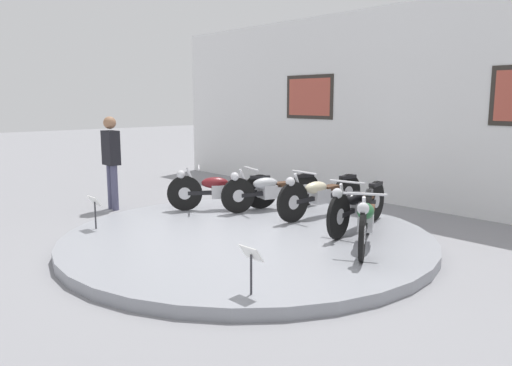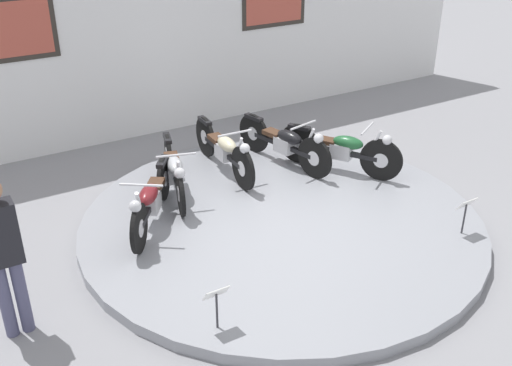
% 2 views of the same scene
% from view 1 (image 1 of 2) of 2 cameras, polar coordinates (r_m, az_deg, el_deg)
% --- Properties ---
extents(ground_plane, '(60.00, 60.00, 0.00)m').
position_cam_1_polar(ground_plane, '(7.46, -0.92, -6.88)').
color(ground_plane, gray).
extents(display_platform, '(5.41, 5.41, 0.15)m').
position_cam_1_polar(display_platform, '(7.44, -0.92, -6.33)').
color(display_platform, gray).
rests_on(display_platform, ground_plane).
extents(back_wall, '(14.00, 0.22, 3.94)m').
position_cam_1_polar(back_wall, '(10.38, 16.58, 8.38)').
color(back_wall, white).
rests_on(back_wall, ground_plane).
extents(motorcycle_maroon, '(1.20, 1.64, 0.79)m').
position_cam_1_polar(motorcycle_maroon, '(8.96, -4.11, -0.66)').
color(motorcycle_maroon, black).
rests_on(motorcycle_maroon, display_platform).
extents(motorcycle_silver, '(0.69, 1.90, 0.79)m').
position_cam_1_polar(motorcycle_silver, '(8.93, 1.63, -0.69)').
color(motorcycle_silver, black).
rests_on(motorcycle_silver, display_platform).
extents(motorcycle_cream, '(0.54, 2.01, 0.81)m').
position_cam_1_polar(motorcycle_cream, '(8.47, 7.31, -1.21)').
color(motorcycle_cream, black).
rests_on(motorcycle_cream, display_platform).
extents(motorcycle_black, '(0.59, 1.97, 0.80)m').
position_cam_1_polar(motorcycle_black, '(7.71, 11.49, -2.40)').
color(motorcycle_black, black).
rests_on(motorcycle_black, display_platform).
extents(motorcycle_green, '(1.10, 1.73, 0.80)m').
position_cam_1_polar(motorcycle_green, '(6.84, 12.43, -3.93)').
color(motorcycle_green, black).
rests_on(motorcycle_green, display_platform).
extents(info_placard_front_left, '(0.26, 0.11, 0.51)m').
position_cam_1_polar(info_placard_front_left, '(7.98, -17.94, -2.44)').
color(info_placard_front_left, '#333338').
rests_on(info_placard_front_left, display_platform).
extents(info_placard_front_centre, '(0.26, 0.11, 0.51)m').
position_cam_1_polar(info_placard_front_centre, '(5.06, -0.56, -8.75)').
color(info_placard_front_centre, '#333338').
rests_on(info_placard_front_centre, display_platform).
extents(visitor_standing, '(0.36, 0.24, 1.79)m').
position_cam_1_polar(visitor_standing, '(9.94, -16.21, 2.90)').
color(visitor_standing, '#4C4C6B').
rests_on(visitor_standing, ground_plane).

